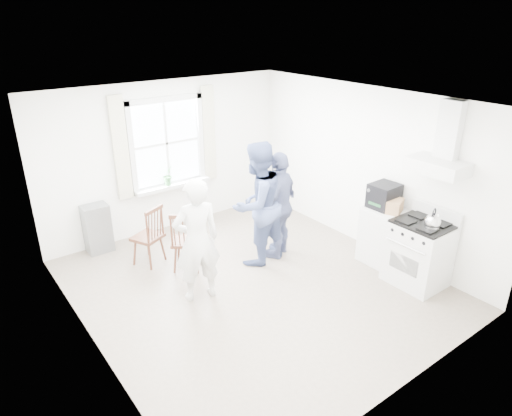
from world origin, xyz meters
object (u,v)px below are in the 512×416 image
(person_left, at_px, (197,241))
(low_cabinet, at_px, (382,236))
(person_mid, at_px, (257,204))
(person_right, at_px, (280,205))
(gas_stove, at_px, (419,253))
(stereo_stack, at_px, (384,196))
(windsor_chair_a, at_px, (152,230))
(windsor_chair_b, at_px, (185,236))

(person_left, bearing_deg, low_cabinet, 173.99)
(person_mid, height_order, person_right, person_mid)
(gas_stove, xyz_separation_m, stereo_stack, (0.09, 0.76, 0.60))
(low_cabinet, distance_m, windsor_chair_a, 3.51)
(gas_stove, relative_size, stereo_stack, 2.65)
(low_cabinet, xyz_separation_m, windsor_chair_b, (-2.56, 1.56, 0.14))
(gas_stove, relative_size, person_left, 0.65)
(stereo_stack, height_order, windsor_chair_a, stereo_stack)
(windsor_chair_a, bearing_deg, person_right, -27.65)
(windsor_chair_b, xyz_separation_m, person_left, (-0.19, -0.71, 0.27))
(windsor_chair_b, relative_size, person_mid, 0.50)
(gas_stove, distance_m, person_right, 2.14)
(windsor_chair_b, bearing_deg, person_mid, -19.84)
(stereo_stack, relative_size, person_right, 0.25)
(person_left, relative_size, person_mid, 0.90)
(gas_stove, height_order, low_cabinet, gas_stove)
(gas_stove, bearing_deg, person_right, 119.54)
(windsor_chair_a, relative_size, person_mid, 0.50)
(stereo_stack, height_order, person_right, person_right)
(low_cabinet, bearing_deg, stereo_stack, 70.65)
(stereo_stack, bearing_deg, low_cabinet, -109.35)
(stereo_stack, bearing_deg, person_left, 163.96)
(person_right, bearing_deg, stereo_stack, 109.31)
(windsor_chair_b, height_order, person_right, person_right)
(gas_stove, distance_m, windsor_chair_a, 3.91)
(gas_stove, height_order, person_mid, person_mid)
(gas_stove, bearing_deg, stereo_stack, 83.20)
(person_right, bearing_deg, low_cabinet, 107.22)
(person_mid, bearing_deg, stereo_stack, 133.16)
(low_cabinet, relative_size, stereo_stack, 2.13)
(stereo_stack, height_order, windsor_chair_b, stereo_stack)
(person_left, bearing_deg, person_mid, -153.78)
(windsor_chair_a, bearing_deg, low_cabinet, -35.69)
(gas_stove, distance_m, stereo_stack, 0.97)
(gas_stove, distance_m, windsor_chair_b, 3.36)
(person_left, bearing_deg, gas_stove, 161.12)
(windsor_chair_b, bearing_deg, stereo_stack, -30.26)
(gas_stove, bearing_deg, person_mid, 127.35)
(low_cabinet, bearing_deg, person_right, 134.35)
(windsor_chair_a, xyz_separation_m, windsor_chair_b, (0.29, -0.48, 0.00))
(stereo_stack, xyz_separation_m, person_mid, (-1.53, 1.13, -0.13))
(gas_stove, relative_size, low_cabinet, 1.24)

